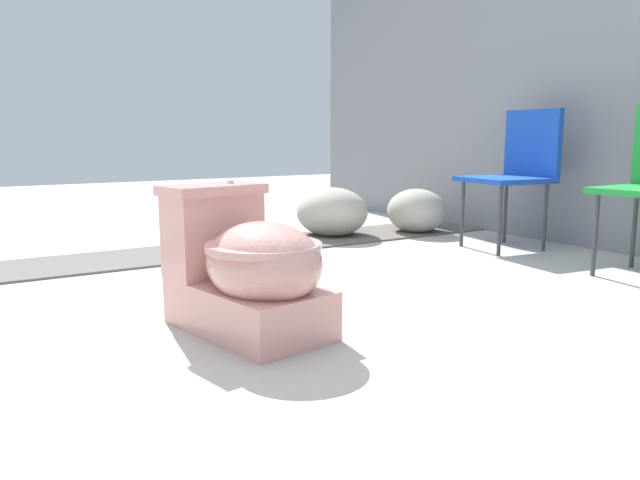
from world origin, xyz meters
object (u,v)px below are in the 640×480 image
Objects in this scene: folding_chair_left at (518,164)px; boulder_near at (417,211)px; boulder_far at (332,212)px; toilet at (247,270)px.

boulder_near is at bearing -73.61° from folding_chair_left.
folding_chair_left is 1.92× the size of boulder_near.
folding_chair_left reaches higher than boulder_near.
boulder_far reaches higher than boulder_near.
folding_chair_left is at bearing 37.11° from boulder_far.
boulder_far is at bearing -107.41° from boulder_near.
folding_chair_left is 0.85m from boulder_near.
boulder_near is at bearing 115.74° from toilet.
boulder_near is 0.62m from boulder_far.
toilet is 1.58× the size of boulder_near.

